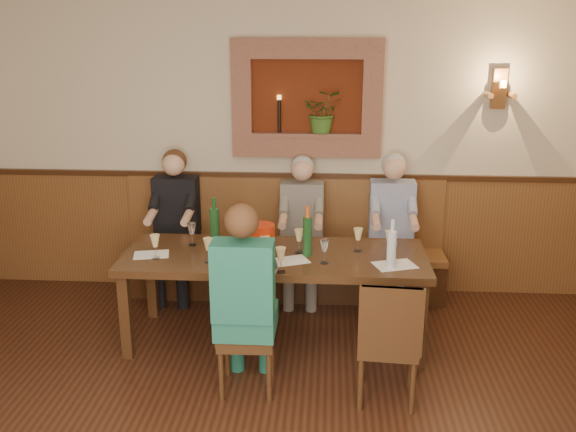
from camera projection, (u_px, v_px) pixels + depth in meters
name	position (u px, v px, depth m)	size (l,w,h in m)	color
room_shell	(239.00, 160.00, 2.98)	(6.04, 6.04, 2.82)	beige
wainscoting	(245.00, 404.00, 3.36)	(6.02, 6.02, 1.15)	brown
wall_niche	(311.00, 104.00, 5.81)	(1.36, 0.30, 1.06)	#561F0C
wall_sconce	(499.00, 90.00, 5.65)	(0.25, 0.20, 0.35)	brown
dining_table	(275.00, 263.00, 5.10)	(2.40, 0.90, 0.75)	black
bench	(284.00, 262.00, 6.10)	(3.00, 0.45, 1.11)	#381E0F
chair_near_left	(247.00, 357.00, 4.50)	(0.39, 0.39, 0.87)	black
chair_near_right	(387.00, 365.00, 4.38)	(0.43, 0.43, 0.90)	black
person_bench_left	(176.00, 238.00, 5.99)	(0.41, 0.50, 1.40)	black
person_bench_mid	(301.00, 243.00, 5.93)	(0.39, 0.48, 1.36)	#55514E
person_bench_right	(391.00, 243.00, 5.87)	(0.41, 0.50, 1.39)	navy
person_chair_front	(246.00, 316.00, 4.39)	(0.41, 0.50, 1.40)	#1A5B59
spittoon_bucket	(261.00, 240.00, 5.03)	(0.22, 0.22, 0.25)	red
wine_bottle_green_a	(307.00, 235.00, 5.00)	(0.08, 0.08, 0.40)	#19471E
wine_bottle_green_b	(215.00, 226.00, 5.20)	(0.09, 0.09, 0.41)	#19471E
water_bottle	(392.00, 249.00, 4.73)	(0.08, 0.08, 0.38)	silver
tasting_sheet_a	(151.00, 255.00, 5.06)	(0.27, 0.19, 0.00)	white
tasting_sheet_b	(290.00, 261.00, 4.93)	(0.27, 0.19, 0.00)	white
tasting_sheet_c	(395.00, 265.00, 4.84)	(0.30, 0.22, 0.00)	white
tasting_sheet_d	(239.00, 265.00, 4.85)	(0.31, 0.22, 0.00)	white
wine_glass_0	(155.00, 247.00, 4.96)	(0.08, 0.08, 0.19)	#E5D289
wine_glass_1	(192.00, 234.00, 5.25)	(0.08, 0.08, 0.19)	white
wine_glass_2	(208.00, 250.00, 4.88)	(0.08, 0.08, 0.19)	#E5D289
wine_glass_3	(242.00, 236.00, 5.20)	(0.08, 0.08, 0.19)	white
wine_glass_4	(265.00, 248.00, 4.92)	(0.08, 0.08, 0.19)	#E5D289
wine_glass_5	(299.00, 241.00, 5.08)	(0.08, 0.08, 0.19)	#E5D289
wine_glass_6	(324.00, 251.00, 4.85)	(0.08, 0.08, 0.19)	white
wine_glass_7	(358.00, 240.00, 5.11)	(0.08, 0.08, 0.19)	#E5D289
wine_glass_8	(393.00, 252.00, 4.85)	(0.08, 0.08, 0.19)	white
wine_glass_9	(243.00, 257.00, 4.74)	(0.08, 0.08, 0.19)	#E5D289
wine_glass_10	(389.00, 242.00, 5.05)	(0.08, 0.08, 0.19)	#E5D289
wine_glass_11	(281.00, 260.00, 4.67)	(0.08, 0.08, 0.19)	#E5D289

